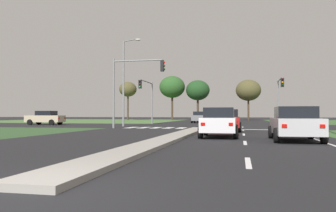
{
  "coord_description": "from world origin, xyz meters",
  "views": [
    {
      "loc": [
        3.32,
        -4.63,
        1.22
      ],
      "look_at": [
        -4.16,
        30.17,
        2.08
      ],
      "focal_mm": 36.2,
      "sensor_mm": 36.0,
      "label": 1
    }
  ],
  "objects": [
    {
      "name": "crosswalk_bar_second",
      "position": [
        -5.25,
        24.8,
        0.01
      ],
      "size": [
        0.7,
        2.8,
        0.01
      ],
      "primitive_type": "cube",
      "color": "silver",
      "rests_on": "ground"
    },
    {
      "name": "stop_bar_near",
      "position": [
        3.8,
        23.0,
        0.01
      ],
      "size": [
        6.4,
        0.5,
        0.01
      ],
      "primitive_type": "cube",
      "color": "silver",
      "rests_on": "ground"
    },
    {
      "name": "car_white_fifth",
      "position": [
        2.21,
        13.54,
        0.79
      ],
      "size": [
        1.94,
        4.16,
        1.56
      ],
      "color": "silver",
      "rests_on": "ground"
    },
    {
      "name": "lane_dash_second",
      "position": [
        3.5,
        10.11,
        0.01
      ],
      "size": [
        0.14,
        2.0,
        0.01
      ],
      "primitive_type": "cube",
      "color": "silver",
      "rests_on": "ground"
    },
    {
      "name": "traffic_signal_far_right",
      "position": [
        7.6,
        34.89,
        3.67
      ],
      "size": [
        0.32,
        4.63,
        5.31
      ],
      "color": "gray",
      "rests_on": "ground"
    },
    {
      "name": "grass_verge_far_left",
      "position": [
        -25.5,
        54.5,
        0.0
      ],
      "size": [
        35.0,
        35.0,
        0.01
      ],
      "primitive_type": "cube",
      "color": "#476B38",
      "rests_on": "ground"
    },
    {
      "name": "treeline_third",
      "position": [
        -5.55,
        66.69,
        6.27
      ],
      "size": [
        5.01,
        5.01,
        8.43
      ],
      "color": "#423323",
      "rests_on": "ground"
    },
    {
      "name": "pedestrian_at_median",
      "position": [
        0.29,
        39.57,
        1.29
      ],
      "size": [
        0.34,
        0.34,
        1.88
      ],
      "rotation": [
        0.0,
        0.0,
        2.39
      ],
      "color": "#9E8966",
      "rests_on": "median_island_far"
    },
    {
      "name": "median_island_far",
      "position": [
        0.0,
        55.0,
        0.07
      ],
      "size": [
        1.2,
        36.0,
        0.14
      ],
      "primitive_type": "cube",
      "color": "gray",
      "rests_on": "ground"
    },
    {
      "name": "car_red_second",
      "position": [
        2.33,
        19.69,
        0.79
      ],
      "size": [
        2.07,
        4.17,
        1.55
      ],
      "color": "#A31919",
      "rests_on": "ground"
    },
    {
      "name": "street_lamp_second",
      "position": [
        -8.05,
        27.63,
        4.88
      ],
      "size": [
        2.23,
        1.27,
        8.66
      ],
      "color": "gray",
      "rests_on": "ground"
    },
    {
      "name": "crosswalk_bar_sixth",
      "position": [
        -0.65,
        24.8,
        0.01
      ],
      "size": [
        0.7,
        2.8,
        0.01
      ],
      "primitive_type": "cube",
      "color": "silver",
      "rests_on": "ground"
    },
    {
      "name": "crosswalk_bar_third",
      "position": [
        -4.1,
        24.8,
        0.01
      ],
      "size": [
        0.7,
        2.8,
        0.01
      ],
      "primitive_type": "cube",
      "color": "silver",
      "rests_on": "ground"
    },
    {
      "name": "crosswalk_bar_fourth",
      "position": [
        -2.95,
        24.8,
        0.01
      ],
      "size": [
        0.7,
        2.8,
        0.01
      ],
      "primitive_type": "cube",
      "color": "silver",
      "rests_on": "ground"
    },
    {
      "name": "crosswalk_bar_fifth",
      "position": [
        -1.8,
        24.8,
        0.01
      ],
      "size": [
        0.7,
        2.8,
        0.01
      ],
      "primitive_type": "cube",
      "color": "silver",
      "rests_on": "ground"
    },
    {
      "name": "traffic_signal_near_left",
      "position": [
        -5.97,
        23.4,
        4.2
      ],
      "size": [
        4.74,
        0.32,
        6.13
      ],
      "color": "gray",
      "rests_on": "ground"
    },
    {
      "name": "car_beige_near",
      "position": [
        -18.53,
        30.24,
        0.81
      ],
      "size": [
        4.27,
        1.96,
        1.6
      ],
      "rotation": [
        0.0,
        0.0,
        1.57
      ],
      "color": "#BCAD8E",
      "rests_on": "ground"
    },
    {
      "name": "treeline_near",
      "position": [
        -19.73,
        62.68,
        6.38
      ],
      "size": [
        3.63,
        3.63,
        7.98
      ],
      "color": "#423323",
      "rests_on": "ground"
    },
    {
      "name": "lane_dash_third",
      "position": [
        3.5,
        16.11,
        0.01
      ],
      "size": [
        0.14,
        2.0,
        0.01
      ],
      "primitive_type": "cube",
      "color": "silver",
      "rests_on": "ground"
    },
    {
      "name": "car_teal_seventh",
      "position": [
        -2.27,
        48.94,
        0.81
      ],
      "size": [
        2.02,
        4.45,
        1.6
      ],
      "rotation": [
        0.0,
        0.0,
        3.14
      ],
      "color": "#19565B",
      "rests_on": "ground"
    },
    {
      "name": "lane_dash_fourth",
      "position": [
        3.5,
        22.11,
        0.01
      ],
      "size": [
        0.14,
        2.0,
        0.01
      ],
      "primitive_type": "cube",
      "color": "silver",
      "rests_on": "ground"
    },
    {
      "name": "lane_dash_fifth",
      "position": [
        3.5,
        28.11,
        0.01
      ],
      "size": [
        0.14,
        2.0,
        0.01
      ],
      "primitive_type": "cube",
      "color": "silver",
      "rests_on": "ground"
    },
    {
      "name": "treeline_second",
      "position": [
        -10.99,
        66.17,
        7.03
      ],
      "size": [
        5.47,
        5.47,
        9.38
      ],
      "color": "#423323",
      "rests_on": "ground"
    },
    {
      "name": "edge_line_right",
      "position": [
        6.85,
        12.0,
        0.01
      ],
      "size": [
        0.14,
        24.0,
        0.01
      ],
      "primitive_type": "cube",
      "color": "silver",
      "rests_on": "ground"
    },
    {
      "name": "crosswalk_bar_near",
      "position": [
        -6.4,
        24.8,
        0.01
      ],
      "size": [
        0.7,
        2.8,
        0.01
      ],
      "primitive_type": "cube",
      "color": "silver",
      "rests_on": "ground"
    },
    {
      "name": "treeline_fourth",
      "position": [
        4.85,
        64.83,
        5.99
      ],
      "size": [
        4.97,
        4.97,
        8.13
      ],
      "color": "#423323",
      "rests_on": "ground"
    },
    {
      "name": "car_maroon_fourth",
      "position": [
        -2.34,
        59.59,
        0.79
      ],
      "size": [
        2.09,
        4.34,
        1.54
      ],
      "rotation": [
        0.0,
        0.0,
        3.14
      ],
      "color": "maroon",
      "rests_on": "ground"
    },
    {
      "name": "car_grey_sixth",
      "position": [
        -2.4,
        43.07,
        0.81
      ],
      "size": [
        1.98,
        4.33,
        1.6
      ],
      "rotation": [
        0.0,
        0.0,
        3.14
      ],
      "color": "slate",
      "rests_on": "ground"
    },
    {
      "name": "traffic_signal_far_left",
      "position": [
        -7.6,
        34.5,
        3.74
      ],
      "size": [
        0.32,
        5.56,
        5.33
      ],
      "color": "gray",
      "rests_on": "ground"
    },
    {
      "name": "car_silver_third",
      "position": [
        5.75,
        11.74,
        0.8
      ],
      "size": [
        2.1,
        4.32,
        1.56
      ],
      "color": "#B7B7BC",
      "rests_on": "ground"
    },
    {
      "name": "ground_plane",
      "position": [
        0.0,
        30.0,
        0.0
      ],
      "size": [
        200.0,
        200.0,
        0.0
      ],
      "primitive_type": "plane",
      "color": "black"
    },
    {
      "name": "median_island_near",
      "position": [
        0.0,
        11.0,
        0.07
      ],
      "size": [
        1.2,
        22.0,
        0.14
      ],
      "primitive_type": "cube",
      "color": "gray",
      "rests_on": "ground"
    },
    {
      "name": "lane_dash_near",
      "position": [
        3.5,
        4.11,
        0.01
      ],
      "size": [
        0.14,
        2.0,
        0.01
      ],
      "primitive_type": "cube",
      "color": "silver",
      "rests_on": "ground"
    }
  ]
}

